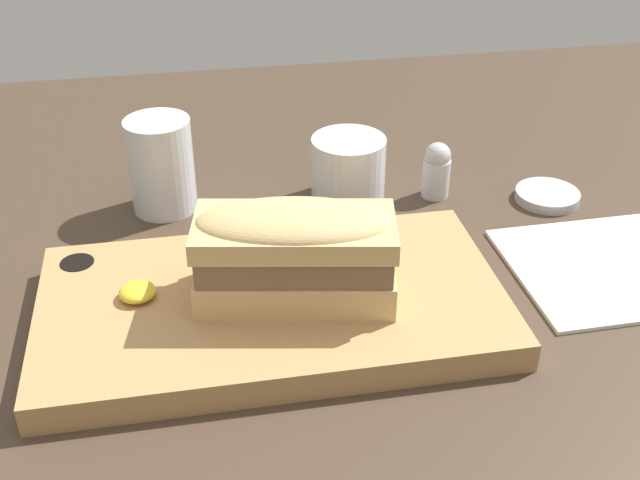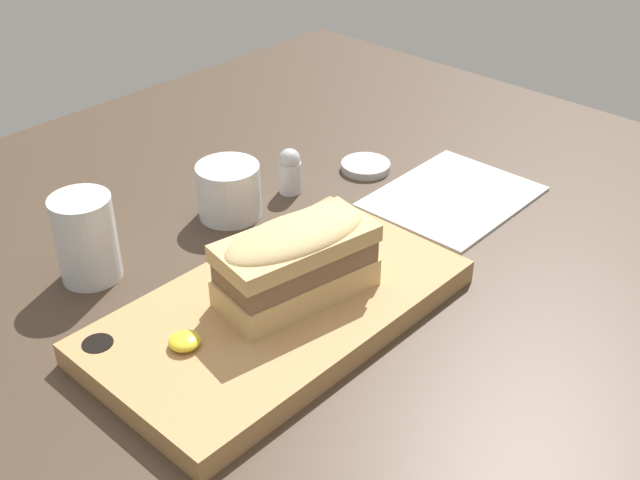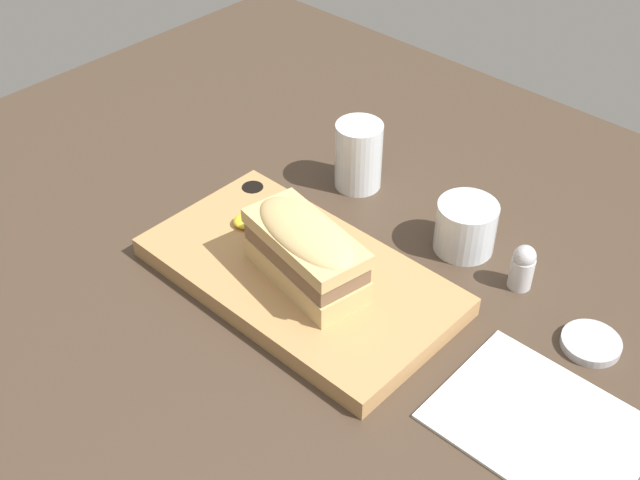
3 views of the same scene
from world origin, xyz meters
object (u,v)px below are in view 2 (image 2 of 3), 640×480
object	(u,v)px
wine_glass	(229,193)
salt_shaker	(290,171)
water_glass	(87,243)
serving_board	(278,310)
napkin	(453,197)
sandwich	(299,257)
condiment_dish	(366,166)

from	to	relation	value
wine_glass	salt_shaker	distance (cm)	9.59
water_glass	serving_board	bearing A→B (deg)	-67.81
napkin	salt_shaker	world-z (taller)	salt_shaker
sandwich	wine_glass	bearing A→B (deg)	67.41
condiment_dish	salt_shaker	bearing A→B (deg)	164.23
serving_board	condiment_dish	distance (cm)	35.67
sandwich	napkin	distance (cm)	32.31
sandwich	condiment_dish	bearing A→B (deg)	28.30
sandwich	water_glass	distance (cm)	24.77
napkin	sandwich	bearing A→B (deg)	-175.66
water_glass	wine_glass	size ratio (longest dim) A/B	1.26
serving_board	water_glass	size ratio (longest dim) A/B	3.91
wine_glass	salt_shaker	xyz separation A→B (cm)	(9.50, -1.34, 0.04)
serving_board	wine_glass	xyz separation A→B (cm)	(11.03, 19.92, 1.81)
wine_glass	serving_board	bearing A→B (deg)	-118.98
sandwich	salt_shaker	distance (cm)	26.81
salt_shaker	condiment_dish	size ratio (longest dim) A/B	0.91
wine_glass	napkin	world-z (taller)	wine_glass
napkin	salt_shaker	distance (cm)	21.79
salt_shaker	sandwich	bearing A→B (deg)	-133.09
serving_board	sandwich	bearing A→B (deg)	-17.83
wine_glass	salt_shaker	size ratio (longest dim) A/B	1.27
serving_board	condiment_dish	bearing A→B (deg)	25.36
sandwich	napkin	xyz separation A→B (cm)	(31.45, 2.38, -7.03)
serving_board	condiment_dish	world-z (taller)	serving_board
water_glass	condiment_dish	bearing A→B (deg)	-8.26
salt_shaker	condiment_dish	bearing A→B (deg)	-15.77
sandwich	napkin	bearing A→B (deg)	4.34
sandwich	water_glass	xyz separation A→B (cm)	(-11.07, 21.98, -2.85)
water_glass	salt_shaker	distance (cm)	29.32
salt_shaker	serving_board	bearing A→B (deg)	-137.85
serving_board	water_glass	xyz separation A→B (cm)	(-8.65, 21.20, 3.06)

